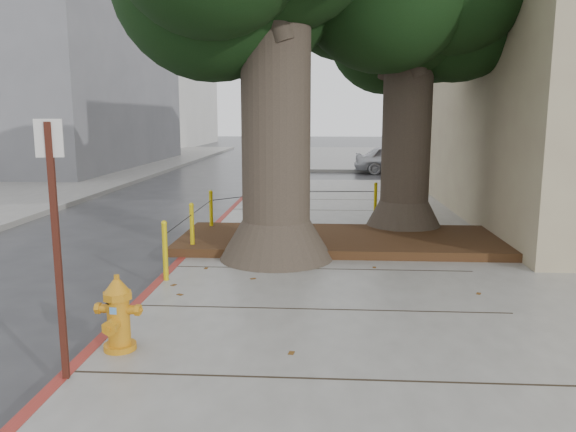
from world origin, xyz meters
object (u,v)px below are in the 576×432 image
at_px(fire_hydrant, 118,314).
at_px(car_red, 508,165).
at_px(car_silver, 397,159).
at_px(signpost, 56,237).
at_px(car_dark, 57,162).

xyz_separation_m(fire_hydrant, car_red, (10.13, 19.07, 0.03)).
bearing_deg(car_red, car_silver, 59.45).
height_order(fire_hydrant, signpost, signpost).
bearing_deg(fire_hydrant, car_dark, 121.54).
bearing_deg(signpost, car_red, 50.73).
bearing_deg(car_red, fire_hydrant, 146.22).
bearing_deg(car_dark, car_silver, -0.57).
bearing_deg(fire_hydrant, car_silver, 79.31).
height_order(fire_hydrant, car_dark, car_dark).
height_order(car_silver, car_dark, car_silver).
bearing_deg(fire_hydrant, signpost, -107.64).
relative_size(car_silver, car_red, 1.11).
xyz_separation_m(signpost, car_silver, (5.93, 21.83, -0.88)).
bearing_deg(car_dark, fire_hydrant, -65.91).
distance_m(car_silver, car_dark, 16.18).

